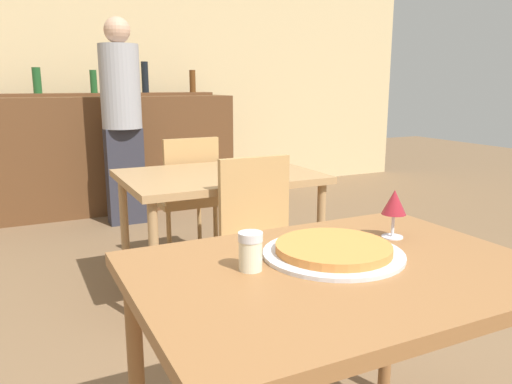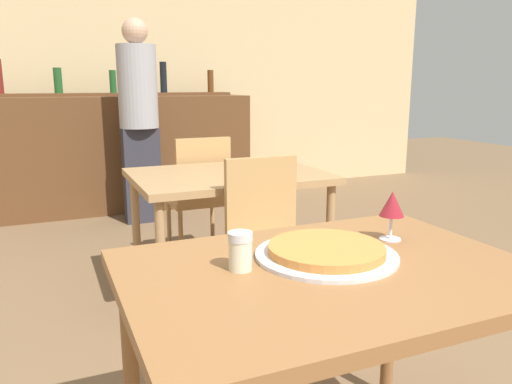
# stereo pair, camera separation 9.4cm
# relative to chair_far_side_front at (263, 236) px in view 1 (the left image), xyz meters

# --- Properties ---
(wall_back) EXTENTS (8.00, 0.05, 2.80)m
(wall_back) POSITION_rel_chair_far_side_front_xyz_m (-0.29, 3.44, 0.90)
(wall_back) COLOR #D1B784
(wall_back) RESTS_ON ground_plane
(dining_table_near) EXTENTS (1.12, 0.80, 0.75)m
(dining_table_near) POSITION_rel_chair_far_side_front_xyz_m (-0.29, -1.03, 0.16)
(dining_table_near) COLOR brown
(dining_table_near) RESTS_ON ground_plane
(dining_table_far) EXTENTS (1.10, 0.83, 0.73)m
(dining_table_far) POSITION_rel_chair_far_side_front_xyz_m (0.00, 0.58, 0.15)
(dining_table_far) COLOR #A87F51
(dining_table_far) RESTS_ON ground_plane
(bar_counter) EXTENTS (2.60, 0.56, 1.12)m
(bar_counter) POSITION_rel_chair_far_side_front_xyz_m (-0.29, 2.94, 0.06)
(bar_counter) COLOR brown
(bar_counter) RESTS_ON ground_plane
(bar_back_shelf) EXTENTS (2.39, 0.24, 0.34)m
(bar_back_shelf) POSITION_rel_chair_far_side_front_xyz_m (-0.34, 3.08, 0.67)
(bar_back_shelf) COLOR brown
(bar_back_shelf) RESTS_ON bar_counter
(chair_far_side_front) EXTENTS (0.40, 0.40, 0.89)m
(chair_far_side_front) POSITION_rel_chair_far_side_front_xyz_m (0.00, 0.00, 0.00)
(chair_far_side_front) COLOR tan
(chair_far_side_front) RESTS_ON ground_plane
(chair_far_side_back) EXTENTS (0.40, 0.40, 0.89)m
(chair_far_side_back) POSITION_rel_chair_far_side_front_xyz_m (0.00, 1.16, 0.00)
(chair_far_side_back) COLOR tan
(chair_far_side_back) RESTS_ON ground_plane
(pizza_tray) EXTENTS (0.41, 0.41, 0.04)m
(pizza_tray) POSITION_rel_chair_far_side_front_xyz_m (-0.26, -0.95, 0.26)
(pizza_tray) COLOR silver
(pizza_tray) RESTS_ON dining_table_near
(cheese_shaker) EXTENTS (0.07, 0.07, 0.11)m
(cheese_shaker) POSITION_rel_chair_far_side_front_xyz_m (-0.52, -0.95, 0.30)
(cheese_shaker) COLOR beige
(cheese_shaker) RESTS_ON dining_table_near
(person_standing) EXTENTS (0.34, 0.34, 1.79)m
(person_standing) POSITION_rel_chair_far_side_front_xyz_m (-0.18, 2.36, 0.47)
(person_standing) COLOR #2D2D38
(person_standing) RESTS_ON ground_plane
(wine_glass) EXTENTS (0.08, 0.08, 0.16)m
(wine_glass) POSITION_rel_chair_far_side_front_xyz_m (0.02, -0.89, 0.36)
(wine_glass) COLOR silver
(wine_glass) RESTS_ON dining_table_near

